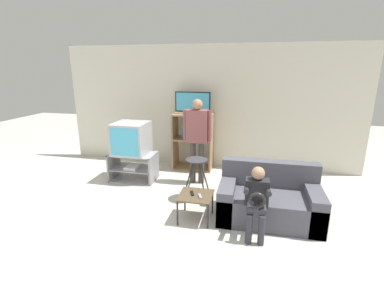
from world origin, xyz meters
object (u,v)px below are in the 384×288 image
at_px(television_flat, 193,103).
at_px(person_seated_child, 257,197).
at_px(media_shelf, 193,141).
at_px(remote_control_white, 200,196).
at_px(person_standing_adult, 197,133).
at_px(snack_table, 196,197).
at_px(tv_stand, 133,167).
at_px(folding_stool, 197,167).
at_px(couch, 269,200).
at_px(television_main, 131,138).
at_px(remote_control_black, 192,193).

relative_size(television_flat, person_seated_child, 0.81).
xyz_separation_m(media_shelf, remote_control_white, (0.57, -2.12, -0.22)).
xyz_separation_m(remote_control_white, person_seated_child, (0.76, -0.15, 0.15)).
bearing_deg(person_seated_child, person_standing_adult, 125.62).
relative_size(snack_table, person_standing_adult, 0.30).
xyz_separation_m(tv_stand, folding_stool, (1.37, -0.56, 0.30)).
bearing_deg(snack_table, tv_stand, 141.47).
xyz_separation_m(folding_stool, remote_control_white, (0.19, -0.68, -0.17)).
height_order(television_flat, couch, television_flat).
bearing_deg(television_main, person_seated_child, -30.88).
bearing_deg(person_standing_adult, folding_stool, -78.93).
xyz_separation_m(media_shelf, couch, (1.52, -1.78, -0.34)).
distance_m(tv_stand, snack_table, 1.90).
bearing_deg(remote_control_black, folding_stool, 75.73).
bearing_deg(television_main, tv_stand, -35.07).
distance_m(television_main, remote_control_white, 2.06).
xyz_separation_m(tv_stand, couch, (2.51, -0.90, 0.01)).
distance_m(media_shelf, television_flat, 0.80).
relative_size(television_flat, person_standing_adult, 0.46).
bearing_deg(snack_table, television_flat, 103.64).
relative_size(remote_control_black, couch, 0.10).
bearing_deg(remote_control_black, couch, -6.21).
relative_size(media_shelf, person_seated_child, 1.31).
bearing_deg(television_flat, folding_stool, -75.01).
bearing_deg(couch, person_seated_child, -110.89).
height_order(television_flat, person_standing_adult, television_flat).
bearing_deg(remote_control_black, media_shelf, 82.16).
bearing_deg(person_standing_adult, couch, -39.11).
bearing_deg(television_main, snack_table, -38.49).
relative_size(folding_stool, person_standing_adult, 0.44).
height_order(tv_stand, folding_stool, folding_stool).
distance_m(television_flat, remote_control_white, 2.42).
distance_m(tv_stand, couch, 2.67).
relative_size(television_flat, couch, 0.52).
height_order(television_flat, snack_table, television_flat).
height_order(media_shelf, television_flat, television_flat).
bearing_deg(media_shelf, person_standing_adult, -71.98).
distance_m(television_flat, couch, 2.61).
relative_size(television_main, person_standing_adult, 0.39).
bearing_deg(media_shelf, couch, -49.61).
bearing_deg(person_standing_adult, remote_control_black, -81.44).
height_order(media_shelf, remote_control_white, media_shelf).
bearing_deg(folding_stool, person_seated_child, -40.98).
height_order(folding_stool, snack_table, folding_stool).
bearing_deg(snack_table, television_main, 141.51).
bearing_deg(media_shelf, person_seated_child, -59.57).
xyz_separation_m(remote_control_black, remote_control_white, (0.13, -0.07, 0.00)).
xyz_separation_m(television_flat, snack_table, (0.50, -2.06, -1.07)).
relative_size(folding_stool, remote_control_white, 4.88).
relative_size(television_main, media_shelf, 0.52).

